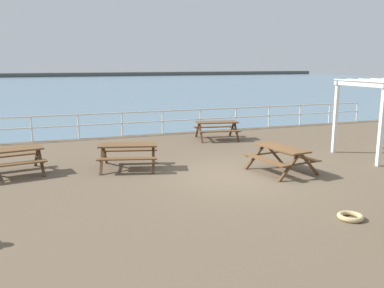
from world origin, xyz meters
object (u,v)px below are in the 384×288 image
(picnic_table_near_right, at_px, (282,153))
(picnic_table_far_left, at_px, (217,126))
(lattice_pergola, at_px, (384,100))
(picnic_table_mid_centre, at_px, (128,150))
(picnic_table_far_right, at_px, (11,155))

(picnic_table_near_right, bearing_deg, picnic_table_far_left, -12.00)
(lattice_pergola, bearing_deg, picnic_table_near_right, -171.12)
(picnic_table_mid_centre, height_order, lattice_pergola, lattice_pergola)
(picnic_table_mid_centre, xyz_separation_m, picnic_table_far_left, (4.63, 3.57, 0.00))
(lattice_pergola, bearing_deg, picnic_table_mid_centre, 171.59)
(picnic_table_far_right, relative_size, lattice_pergola, 0.75)
(picnic_table_far_left, relative_size, picnic_table_far_right, 1.01)
(picnic_table_far_left, bearing_deg, picnic_table_far_right, -148.26)
(picnic_table_near_right, bearing_deg, picnic_table_far_right, 63.18)
(picnic_table_far_right, xyz_separation_m, lattice_pergola, (12.12, -1.99, 1.41))
(picnic_table_far_left, bearing_deg, picnic_table_near_right, -82.96)
(picnic_table_mid_centre, relative_size, lattice_pergola, 0.79)
(picnic_table_mid_centre, distance_m, picnic_table_far_left, 5.85)
(picnic_table_near_right, height_order, lattice_pergola, lattice_pergola)
(picnic_table_near_right, bearing_deg, picnic_table_mid_centre, 55.76)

